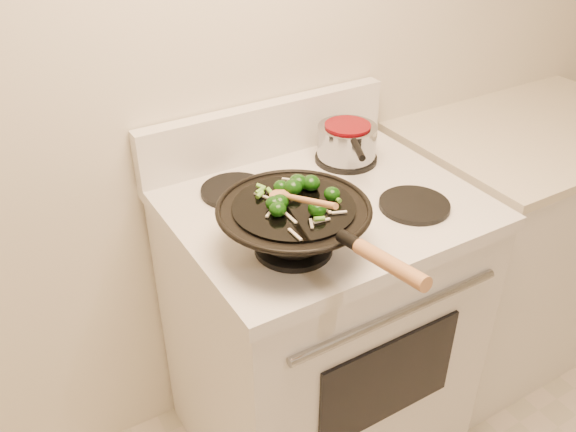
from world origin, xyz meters
TOP-DOWN VIEW (x-y plane):
  - stove at (-0.14, 1.17)m, footprint 0.78×0.67m
  - counter_unit at (0.74, 1.20)m, footprint 0.89×0.62m
  - wok at (-0.32, 1.02)m, footprint 0.35×0.58m
  - stirfry at (-0.30, 1.04)m, footprint 0.18×0.24m
  - wooden_spoon at (-0.33, 1.00)m, footprint 0.05×0.23m
  - saucepan at (0.04, 1.32)m, footprint 0.17×0.26m

SIDE VIEW (x-z plane):
  - counter_unit at x=0.74m, z-range 0.00..0.91m
  - stove at x=-0.14m, z-range -0.07..1.01m
  - saucepan at x=0.04m, z-range 0.93..1.03m
  - wok at x=-0.32m, z-range 0.91..1.08m
  - stirfry at x=-0.30m, z-range 1.04..1.07m
  - wooden_spoon at x=-0.33m, z-range 1.03..1.12m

